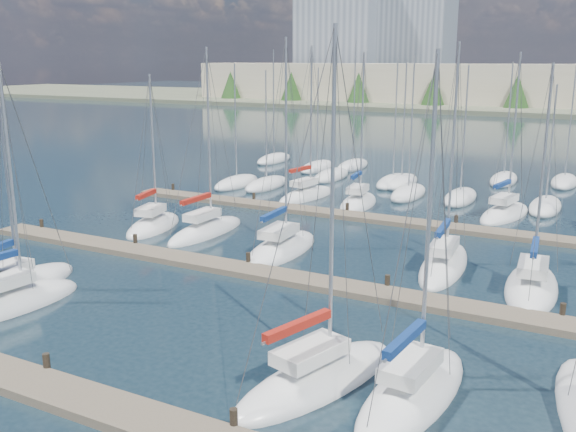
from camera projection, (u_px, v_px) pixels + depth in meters
The scene contains 18 objects.
ground at pixel (483, 163), 70.44m from camera, with size 400.00×400.00×0.00m, color #1B2D37.
dock_near at pixel (114, 410), 20.63m from camera, with size 44.00×1.93×1.10m.
dock_mid at pixel (306, 281), 32.65m from camera, with size 44.00×1.93×1.10m.
dock_far at pixel (395, 221), 44.67m from camera, with size 44.00×1.93×1.10m.
sailboat_c at pixel (12, 303), 29.65m from camera, with size 3.32×7.14×11.78m.
sailboat_n at pixel (306, 195), 52.80m from camera, with size 3.18×7.28×12.92m.
sailboat_k at pixel (444, 264), 35.14m from camera, with size 3.00×8.51×12.77m.
sailboat_p at pixel (504, 214), 46.66m from camera, with size 3.66×7.49×12.39m.
sailboat_j at pixel (282, 249), 38.11m from camera, with size 3.09×7.87×13.10m.
sailboat_o at pixel (358, 203), 50.15m from camera, with size 3.07×6.67×12.38m.
sailboat_d at pixel (317, 379), 22.61m from camera, with size 4.61×8.26×13.00m.
sailboat_h at pixel (153, 226), 43.31m from camera, with size 3.75×6.66×10.95m.
sailboat_b at pixel (7, 292), 31.07m from camera, with size 4.15×9.47×12.55m.
sailboat_i at pixel (206, 231), 41.98m from camera, with size 2.27×7.64×12.63m.
sailboat_e at pixel (413, 393), 21.67m from camera, with size 3.05×7.74×12.21m.
sailboat_l at pixel (531, 287), 31.68m from camera, with size 3.14×7.82×11.75m.
distant_boats at pixel (398, 181), 58.41m from camera, with size 36.93×20.75×13.30m.
shoreline at pixel (506, 75), 151.76m from camera, with size 400.00×60.00×38.00m.
Camera 1 is at (13.62, -11.75, 11.17)m, focal length 40.00 mm.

